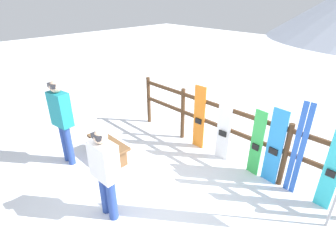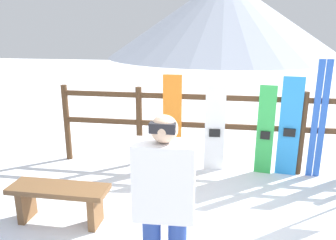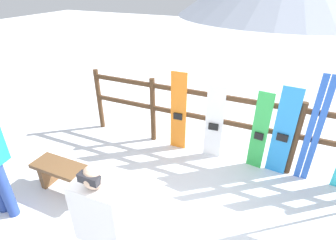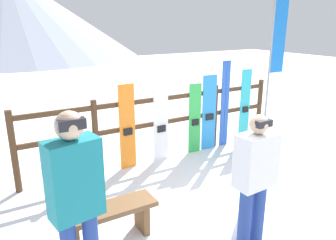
{
  "view_description": "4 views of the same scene",
  "coord_description": "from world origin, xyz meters",
  "px_view_note": "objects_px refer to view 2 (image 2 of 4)",
  "views": [
    {
      "loc": [
        2.57,
        -2.11,
        3.31
      ],
      "look_at": [
        -0.8,
        1.23,
        0.97
      ],
      "focal_mm": 28.0,
      "sensor_mm": 36.0,
      "label": 1
    },
    {
      "loc": [
        0.02,
        -2.75,
        2.17
      ],
      "look_at": [
        -0.64,
        1.33,
        1.01
      ],
      "focal_mm": 35.0,
      "sensor_mm": 36.0,
      "label": 2
    },
    {
      "loc": [
        0.84,
        -1.78,
        2.88
      ],
      "look_at": [
        -0.57,
        1.37,
        1.0
      ],
      "focal_mm": 28.0,
      "sensor_mm": 36.0,
      "label": 3
    },
    {
      "loc": [
        -2.83,
        -2.84,
        2.5
      ],
      "look_at": [
        -0.35,
        1.35,
        1.03
      ],
      "focal_mm": 35.0,
      "sensor_mm": 36.0,
      "label": 4
    }
  ],
  "objects_px": {
    "ski_pair_blue": "(319,120)",
    "person_white": "(164,200)",
    "snowboard_orange": "(172,123)",
    "snowboard_white": "(215,129)",
    "snowboard_blue": "(290,127)",
    "bench": "(59,197)",
    "snowboard_green": "(265,131)"
  },
  "relations": [
    {
      "from": "bench",
      "to": "person_white",
      "type": "xyz_separation_m",
      "value": [
        1.37,
        -0.89,
        0.58
      ]
    },
    {
      "from": "bench",
      "to": "person_white",
      "type": "height_order",
      "value": "person_white"
    },
    {
      "from": "bench",
      "to": "snowboard_orange",
      "type": "relative_size",
      "value": 0.75
    },
    {
      "from": "bench",
      "to": "snowboard_green",
      "type": "bearing_deg",
      "value": 35.83
    },
    {
      "from": "bench",
      "to": "person_white",
      "type": "relative_size",
      "value": 0.72
    },
    {
      "from": "snowboard_white",
      "to": "snowboard_green",
      "type": "distance_m",
      "value": 0.76
    },
    {
      "from": "snowboard_green",
      "to": "ski_pair_blue",
      "type": "distance_m",
      "value": 0.77
    },
    {
      "from": "person_white",
      "to": "snowboard_orange",
      "type": "height_order",
      "value": "person_white"
    },
    {
      "from": "snowboard_white",
      "to": "ski_pair_blue",
      "type": "distance_m",
      "value": 1.51
    },
    {
      "from": "snowboard_green",
      "to": "snowboard_blue",
      "type": "bearing_deg",
      "value": 0.02
    },
    {
      "from": "snowboard_orange",
      "to": "snowboard_blue",
      "type": "distance_m",
      "value": 1.76
    },
    {
      "from": "person_white",
      "to": "ski_pair_blue",
      "type": "bearing_deg",
      "value": 55.6
    },
    {
      "from": "bench",
      "to": "snowboard_blue",
      "type": "bearing_deg",
      "value": 32.35
    },
    {
      "from": "snowboard_green",
      "to": "snowboard_blue",
      "type": "xyz_separation_m",
      "value": [
        0.34,
        0.0,
        0.07
      ]
    },
    {
      "from": "ski_pair_blue",
      "to": "person_white",
      "type": "bearing_deg",
      "value": -124.4
    },
    {
      "from": "bench",
      "to": "snowboard_white",
      "type": "bearing_deg",
      "value": 46.21
    },
    {
      "from": "person_white",
      "to": "snowboard_white",
      "type": "bearing_deg",
      "value": 82.99
    },
    {
      "from": "bench",
      "to": "snowboard_orange",
      "type": "height_order",
      "value": "snowboard_orange"
    },
    {
      "from": "bench",
      "to": "ski_pair_blue",
      "type": "relative_size",
      "value": 0.64
    },
    {
      "from": "snowboard_orange",
      "to": "snowboard_blue",
      "type": "relative_size",
      "value": 0.99
    },
    {
      "from": "snowboard_white",
      "to": "snowboard_blue",
      "type": "relative_size",
      "value": 0.91
    },
    {
      "from": "snowboard_blue",
      "to": "bench",
      "type": "bearing_deg",
      "value": -147.65
    },
    {
      "from": "snowboard_white",
      "to": "ski_pair_blue",
      "type": "bearing_deg",
      "value": 0.14
    },
    {
      "from": "snowboard_orange",
      "to": "snowboard_blue",
      "type": "bearing_deg",
      "value": 0.0
    },
    {
      "from": "person_white",
      "to": "snowboard_green",
      "type": "xyz_separation_m",
      "value": [
        1.08,
        2.66,
        -0.22
      ]
    },
    {
      "from": "snowboard_white",
      "to": "ski_pair_blue",
      "type": "xyz_separation_m",
      "value": [
        1.5,
        0.0,
        0.2
      ]
    },
    {
      "from": "snowboard_green",
      "to": "ski_pair_blue",
      "type": "height_order",
      "value": "ski_pair_blue"
    },
    {
      "from": "bench",
      "to": "ski_pair_blue",
      "type": "xyz_separation_m",
      "value": [
        3.2,
        1.78,
        0.56
      ]
    },
    {
      "from": "person_white",
      "to": "snowboard_white",
      "type": "distance_m",
      "value": 2.69
    },
    {
      "from": "ski_pair_blue",
      "to": "bench",
      "type": "bearing_deg",
      "value": -150.96
    },
    {
      "from": "snowboard_white",
      "to": "ski_pair_blue",
      "type": "relative_size",
      "value": 0.78
    },
    {
      "from": "bench",
      "to": "snowboard_orange",
      "type": "distance_m",
      "value": 2.09
    }
  ]
}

